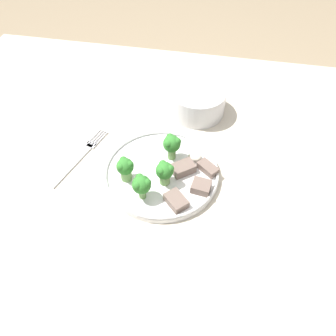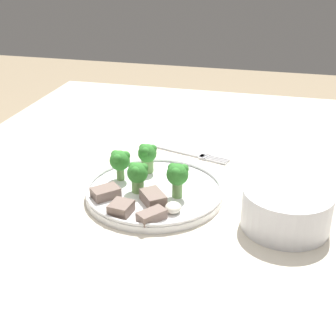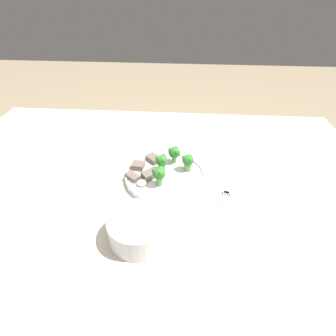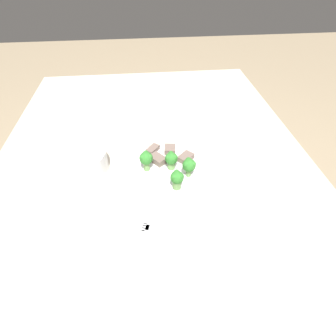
% 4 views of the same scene
% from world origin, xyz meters
% --- Properties ---
extents(table, '(1.39, 0.97, 0.76)m').
position_xyz_m(table, '(0.00, 0.00, 0.67)').
color(table, beige).
rests_on(table, ground_plane).
extents(dinner_plate, '(0.24, 0.24, 0.02)m').
position_xyz_m(dinner_plate, '(-0.04, -0.02, 0.77)').
color(dinner_plate, white).
rests_on(dinner_plate, table).
extents(fork, '(0.07, 0.19, 0.00)m').
position_xyz_m(fork, '(-0.24, -0.01, 0.76)').
color(fork, silver).
rests_on(fork, table).
extents(cream_bowl, '(0.14, 0.14, 0.06)m').
position_xyz_m(cream_bowl, '(0.00, 0.20, 0.79)').
color(cream_bowl, silver).
rests_on(cream_bowl, table).
extents(broccoli_floret_near_rim_left, '(0.04, 0.04, 0.06)m').
position_xyz_m(broccoli_floret_near_rim_left, '(-0.03, 0.02, 0.81)').
color(broccoli_floret_near_rim_left, '#709E56').
rests_on(broccoli_floret_near_rim_left, dinner_plate).
extents(broccoli_floret_center_left, '(0.04, 0.04, 0.05)m').
position_xyz_m(broccoli_floret_center_left, '(-0.03, -0.05, 0.81)').
color(broccoli_floret_center_left, '#709E56').
rests_on(broccoli_floret_center_left, dinner_plate).
extents(broccoli_floret_back_left, '(0.04, 0.04, 0.06)m').
position_xyz_m(broccoli_floret_back_left, '(-0.11, -0.05, 0.81)').
color(broccoli_floret_back_left, '#709E56').
rests_on(broccoli_floret_back_left, dinner_plate).
extents(broccoli_floret_front_left, '(0.04, 0.04, 0.06)m').
position_xyz_m(broccoli_floret_front_left, '(-0.07, -0.09, 0.81)').
color(broccoli_floret_front_left, '#709E56').
rests_on(broccoli_floret_front_left, dinner_plate).
extents(meat_slice_front_slice, '(0.06, 0.05, 0.02)m').
position_xyz_m(meat_slice_front_slice, '(0.00, -0.01, 0.78)').
color(meat_slice_front_slice, '#756056').
rests_on(meat_slice_front_slice, dinner_plate).
extents(meat_slice_middle_slice, '(0.05, 0.05, 0.02)m').
position_xyz_m(meat_slice_middle_slice, '(0.05, 0.00, 0.78)').
color(meat_slice_middle_slice, '#756056').
rests_on(meat_slice_middle_slice, dinner_plate).
extents(meat_slice_rear_slice, '(0.04, 0.04, 0.02)m').
position_xyz_m(meat_slice_rear_slice, '(0.04, -0.05, 0.78)').
color(meat_slice_rear_slice, '#756056').
rests_on(meat_slice_rear_slice, dinner_plate).
extents(meat_slice_edge_slice, '(0.05, 0.05, 0.02)m').
position_xyz_m(meat_slice_edge_slice, '(0.00, -0.10, 0.78)').
color(meat_slice_edge_slice, '#756056').
rests_on(meat_slice_edge_slice, dinner_plate).
extents(sauce_dollop, '(0.03, 0.03, 0.02)m').
position_xyz_m(sauce_dollop, '(0.02, 0.03, 0.78)').
color(sauce_dollop, silver).
rests_on(sauce_dollop, dinner_plate).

